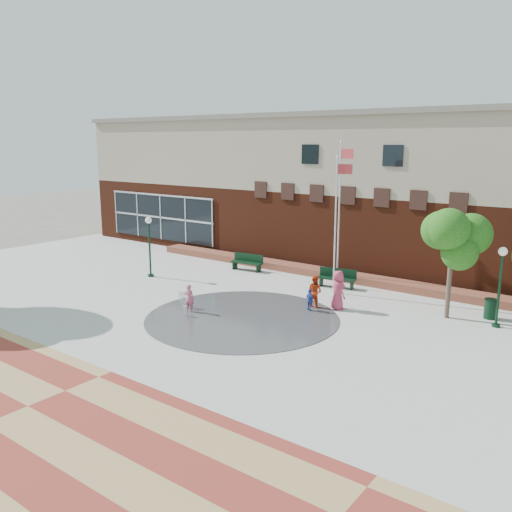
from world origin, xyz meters
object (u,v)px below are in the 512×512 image
Objects in this scene: trash_can at (490,309)px; child_splash at (189,298)px; flagpole_right at (336,218)px; flagpole_left at (340,205)px; bench_left at (247,265)px.

trash_can is 0.70× the size of child_splash.
flagpole_right is 7.63× the size of trash_can.
flagpole_right is at bearing -54.08° from flagpole_left.
trash_can is (13.86, -0.71, 0.14)m from bench_left.
child_splash is (-2.79, -8.66, -3.56)m from flagpole_left.
flagpole_left is 5.87× the size of child_splash.
bench_left is at bearing -88.32° from child_splash.
flagpole_right is at bearing -176.33° from trash_can.
child_splash is (2.82, -7.81, 0.32)m from bench_left.
flagpole_left is 1.10× the size of flagpole_right.
trash_can is 13.13m from child_splash.
bench_left is 2.25× the size of trash_can.
flagpole_right is 8.23m from child_splash.
bench_left is at bearing 177.07° from trash_can.
flagpole_left is at bearing -126.00° from child_splash.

